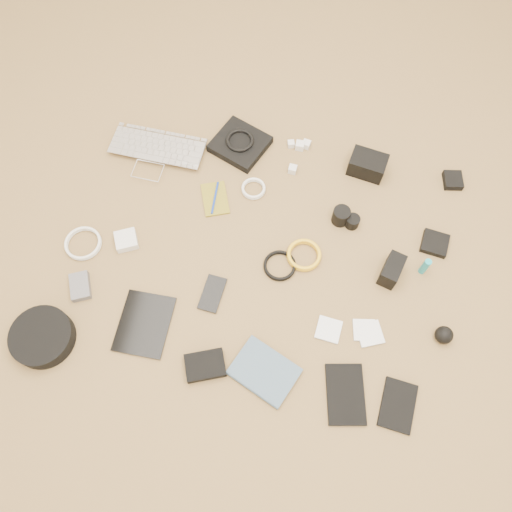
% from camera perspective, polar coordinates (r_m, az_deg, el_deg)
% --- Properties ---
extents(laptop, '(0.39, 0.28, 0.03)m').
position_cam_1_polar(laptop, '(2.02, -11.61, 10.87)').
color(laptop, silver).
rests_on(laptop, ground).
extents(headphone_pouch, '(0.25, 0.25, 0.03)m').
position_cam_1_polar(headphone_pouch, '(2.02, -1.84, 12.66)').
color(headphone_pouch, black).
rests_on(headphone_pouch, ground).
extents(headphones, '(0.14, 0.14, 0.01)m').
position_cam_1_polar(headphones, '(2.00, -1.86, 13.08)').
color(headphones, black).
rests_on(headphones, headphone_pouch).
extents(charger_a, '(0.03, 0.03, 0.02)m').
position_cam_1_polar(charger_a, '(2.03, 4.02, 12.65)').
color(charger_a, silver).
rests_on(charger_a, ground).
extents(charger_b, '(0.03, 0.03, 0.03)m').
position_cam_1_polar(charger_b, '(2.02, 5.04, 12.45)').
color(charger_b, silver).
rests_on(charger_b, ground).
extents(charger_c, '(0.04, 0.04, 0.03)m').
position_cam_1_polar(charger_c, '(2.03, 5.77, 12.58)').
color(charger_c, silver).
rests_on(charger_c, ground).
extents(charger_d, '(0.03, 0.03, 0.03)m').
position_cam_1_polar(charger_d, '(1.96, 4.20, 9.86)').
color(charger_d, silver).
rests_on(charger_d, ground).
extents(dslr_camera, '(0.15, 0.12, 0.08)m').
position_cam_1_polar(dslr_camera, '(1.98, 12.62, 10.14)').
color(dslr_camera, black).
rests_on(dslr_camera, ground).
extents(lens_pouch, '(0.08, 0.09, 0.03)m').
position_cam_1_polar(lens_pouch, '(2.07, 21.57, 8.05)').
color(lens_pouch, black).
rests_on(lens_pouch, ground).
extents(notebook_olive, '(0.13, 0.17, 0.01)m').
position_cam_1_polar(notebook_olive, '(1.90, -4.70, 6.54)').
color(notebook_olive, olive).
rests_on(notebook_olive, ground).
extents(pen_blue, '(0.01, 0.14, 0.01)m').
position_cam_1_polar(pen_blue, '(1.89, -4.72, 6.66)').
color(pen_blue, '#1434A5').
rests_on(pen_blue, notebook_olive).
extents(cable_white_a, '(0.10, 0.10, 0.01)m').
position_cam_1_polar(cable_white_a, '(1.91, -0.29, 7.62)').
color(cable_white_a, silver).
rests_on(cable_white_a, ground).
extents(lens_a, '(0.08, 0.08, 0.07)m').
position_cam_1_polar(lens_a, '(1.85, 9.67, 4.54)').
color(lens_a, black).
rests_on(lens_a, ground).
extents(lens_b, '(0.06, 0.06, 0.05)m').
position_cam_1_polar(lens_b, '(1.86, 10.96, 3.88)').
color(lens_b, black).
rests_on(lens_b, ground).
extents(card_reader, '(0.11, 0.11, 0.02)m').
position_cam_1_polar(card_reader, '(1.91, 19.76, 1.37)').
color(card_reader, black).
rests_on(card_reader, ground).
extents(power_brick, '(0.10, 0.10, 0.03)m').
position_cam_1_polar(power_brick, '(1.86, -14.60, 1.75)').
color(power_brick, silver).
rests_on(power_brick, ground).
extents(cable_white_b, '(0.17, 0.17, 0.01)m').
position_cam_1_polar(cable_white_b, '(1.91, -19.10, 1.30)').
color(cable_white_b, silver).
rests_on(cable_white_b, ground).
extents(cable_black, '(0.13, 0.13, 0.01)m').
position_cam_1_polar(cable_black, '(1.77, 2.72, -1.17)').
color(cable_black, black).
rests_on(cable_black, ground).
extents(cable_yellow, '(0.16, 0.16, 0.01)m').
position_cam_1_polar(cable_yellow, '(1.79, 5.48, 0.02)').
color(cable_yellow, gold).
rests_on(cable_yellow, ground).
extents(flash, '(0.09, 0.12, 0.08)m').
position_cam_1_polar(flash, '(1.78, 15.24, -1.57)').
color(flash, black).
rests_on(flash, ground).
extents(lens_cleaner, '(0.03, 0.03, 0.08)m').
position_cam_1_polar(lens_cleaner, '(1.82, 18.74, -1.13)').
color(lens_cleaner, teal).
rests_on(lens_cleaner, ground).
extents(battery_charger, '(0.10, 0.12, 0.03)m').
position_cam_1_polar(battery_charger, '(1.83, -19.45, -3.29)').
color(battery_charger, '#56555A').
rests_on(battery_charger, ground).
extents(tablet, '(0.17, 0.22, 0.01)m').
position_cam_1_polar(tablet, '(1.73, -12.63, -7.58)').
color(tablet, black).
rests_on(tablet, ground).
extents(phone, '(0.08, 0.14, 0.01)m').
position_cam_1_polar(phone, '(1.73, -5.01, -4.31)').
color(phone, black).
rests_on(phone, ground).
extents(filter_case_left, '(0.09, 0.09, 0.01)m').
position_cam_1_polar(filter_case_left, '(1.70, 8.29, -8.33)').
color(filter_case_left, silver).
rests_on(filter_case_left, ground).
extents(filter_case_mid, '(0.08, 0.08, 0.01)m').
position_cam_1_polar(filter_case_mid, '(1.73, 12.27, -8.28)').
color(filter_case_mid, silver).
rests_on(filter_case_mid, ground).
extents(filter_case_right, '(0.10, 0.10, 0.01)m').
position_cam_1_polar(filter_case_right, '(1.73, 12.87, -8.66)').
color(filter_case_right, silver).
rests_on(filter_case_right, ground).
extents(air_blower, '(0.08, 0.08, 0.06)m').
position_cam_1_polar(air_blower, '(1.77, 20.69, -8.44)').
color(air_blower, black).
rests_on(air_blower, ground).
extents(headphone_case, '(0.23, 0.23, 0.06)m').
position_cam_1_polar(headphone_case, '(1.80, -23.22, -8.51)').
color(headphone_case, black).
rests_on(headphone_case, ground).
extents(drive_case, '(0.15, 0.13, 0.03)m').
position_cam_1_polar(drive_case, '(1.66, -5.83, -12.35)').
color(drive_case, black).
rests_on(drive_case, ground).
extents(paperback, '(0.25, 0.22, 0.02)m').
position_cam_1_polar(paperback, '(1.64, -0.57, -15.20)').
color(paperback, '#41586E').
rests_on(paperback, ground).
extents(notebook_black_a, '(0.15, 0.21, 0.01)m').
position_cam_1_polar(notebook_black_a, '(1.66, 10.19, -15.28)').
color(notebook_black_a, black).
rests_on(notebook_black_a, ground).
extents(notebook_black_b, '(0.12, 0.17, 0.01)m').
position_cam_1_polar(notebook_black_b, '(1.69, 15.89, -16.09)').
color(notebook_black_b, black).
rests_on(notebook_black_b, ground).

